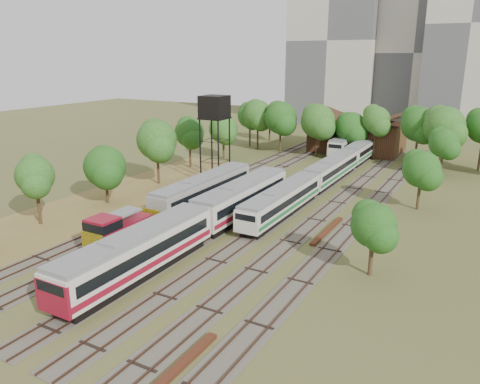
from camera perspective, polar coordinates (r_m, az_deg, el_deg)
The scene contains 18 objects.
ground at distance 40.62m, azimuth -7.78°, elevation -9.43°, with size 240.00×240.00×0.00m, color #475123.
dry_grass_patch at distance 57.52m, azimuth -17.42°, elevation -2.18°, with size 14.00×60.00×0.04m, color brown.
tracks at distance 61.24m, azimuth 5.84°, elevation -0.35°, with size 24.60×80.00×0.19m.
railcar_red_set at distance 45.64m, azimuth -5.12°, elevation -3.58°, with size 3.14×34.58×3.88m.
railcar_green_set at distance 68.54m, azimuth 11.14°, elevation 2.72°, with size 2.70×52.08×3.33m.
railcar_rear at distance 89.71m, azimuth 13.08°, elevation 5.84°, with size 2.80×16.08×3.46m.
shunter_locomotive at distance 45.94m, azimuth -14.74°, elevation -4.54°, with size 2.58×8.10×3.38m.
old_grey_coach at distance 56.79m, azimuth -4.43°, elevation 0.32°, with size 2.85×18.00×3.52m.
water_tower at distance 66.16m, azimuth -3.14°, elevation 10.02°, with size 3.53×3.53×12.19m.
rail_pile_near at distance 28.85m, azimuth -8.25°, elevation -21.01°, with size 0.58×8.66×0.29m, color #4F2616.
rail_pile_far at distance 49.27m, azimuth 10.58°, elevation -4.65°, with size 0.54×8.69×0.28m, color #4F2616.
maintenance_shed at distance 91.20m, azimuth 14.10°, elevation 6.64°, with size 16.45×11.55×7.58m.
tree_band_left at distance 72.01m, azimuth -7.05°, elevation 6.55°, with size 7.63×71.65×9.07m.
tree_band_far at distance 82.88m, azimuth 15.15°, elevation 8.12°, with size 48.73×9.44×10.07m.
tree_band_right at distance 59.76m, azimuth 21.52°, elevation 2.92°, with size 4.84×41.67×7.31m.
tower_left at distance 130.41m, azimuth 11.77°, elevation 17.56°, with size 22.00×16.00×42.00m, color beige.
tower_centre at distance 130.54m, azimuth 21.09°, elevation 15.52°, with size 20.00×18.00×36.00m, color #B8B0A7.
tower_right at distance 121.39m, azimuth 26.63°, elevation 17.78°, with size 18.00×16.00×48.00m, color beige.
Camera 1 is at (22.45, -28.93, 17.59)m, focal length 35.00 mm.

